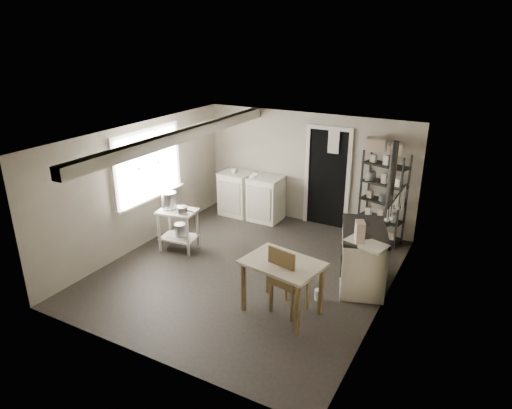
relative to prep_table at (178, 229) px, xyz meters
The scene contains 31 objects.
floor 1.57m from the prep_table, ahead, with size 5.00×5.00×0.00m, color black.
ceiling 2.43m from the prep_table, ahead, with size 5.00×5.00×0.00m, color white.
wall_back 2.93m from the prep_table, 57.77° to the left, with size 4.50×0.02×2.30m, color #A59D8C.
wall_front 3.10m from the prep_table, 59.81° to the right, with size 4.50×0.02×2.30m, color #A59D8C.
wall_left 1.06m from the prep_table, behind, with size 0.02×5.00×2.30m, color #A59D8C.
wall_right 3.84m from the prep_table, ahead, with size 0.02×5.00×2.30m, color #A59D8C.
window 1.31m from the prep_table, behind, with size 0.12×1.76×1.28m, color silver, non-canonical shape.
doorway 3.13m from the prep_table, 50.36° to the left, with size 0.96×0.10×2.08m, color silver, non-canonical shape.
ceiling_beam 1.83m from the prep_table, 17.78° to the right, with size 0.18×5.00×0.18m, color silver, non-canonical shape.
wallpaper_panel 3.83m from the prep_table, ahead, with size 0.01×5.00×2.30m, color beige, non-canonical shape.
utensil_rail 3.91m from the prep_table, ahead, with size 0.06×1.20×0.44m, color #A5A5A7, non-canonical shape.
prep_table is the anchor object (origin of this frame).
stockpot 0.57m from the prep_table, behind, with size 0.27×0.27×0.29m, color #A5A5A7.
saucepan 0.49m from the prep_table, 22.47° to the right, with size 0.19×0.19×0.11m, color #A5A5A7.
bucket 0.04m from the prep_table, 49.29° to the left, with size 0.22×0.22×0.23m, color #A5A5A7.
base_cabinets 2.08m from the prep_table, 79.25° to the left, with size 1.45×0.62×0.95m, color silver, non-canonical shape.
mixing_bowl 2.09m from the prep_table, 75.94° to the left, with size 0.26×0.26×0.06m, color white.
counter_cup 2.03m from the prep_table, 89.34° to the left, with size 0.13×0.13×0.10m, color white.
shelf_rack 3.85m from the prep_table, 34.03° to the left, with size 0.83×0.32×1.76m, color black, non-canonical shape.
shelf_jar 3.67m from the prep_table, 37.00° to the left, with size 0.08×0.08×0.18m, color white.
storage_box_a 3.98m from the prep_table, 36.41° to the left, with size 0.33×0.29×0.23m, color beige.
storage_box_b 4.21m from the prep_table, 32.55° to the left, with size 0.26×0.24×0.17m, color beige.
stove 3.33m from the prep_table, ahead, with size 0.67×1.20×0.95m, color silver, non-canonical shape.
stovepipe 3.83m from the prep_table, 13.11° to the left, with size 0.11×0.11×1.43m, color black, non-canonical shape.
side_ledge 3.46m from the prep_table, ahead, with size 0.62×0.33×0.95m, color silver, non-canonical shape.
oats_box 3.41m from the prep_table, ahead, with size 0.12×0.20×0.31m, color beige.
work_table 2.71m from the prep_table, 19.93° to the right, with size 1.07×0.75×0.81m, color beige, non-canonical shape.
table_cup 2.90m from the prep_table, 19.59° to the right, with size 0.11×0.11×0.10m, color white.
chair 2.75m from the prep_table, 17.67° to the right, with size 0.44×0.46×1.06m, color brown, non-canonical shape.
flour_sack 3.42m from the prep_table, 33.97° to the left, with size 0.38×0.32×0.45m, color silver.
floor_crock 2.94m from the prep_table, ahead, with size 0.13×0.13×0.16m, color white.
Camera 1 is at (3.39, -5.92, 3.82)m, focal length 32.00 mm.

